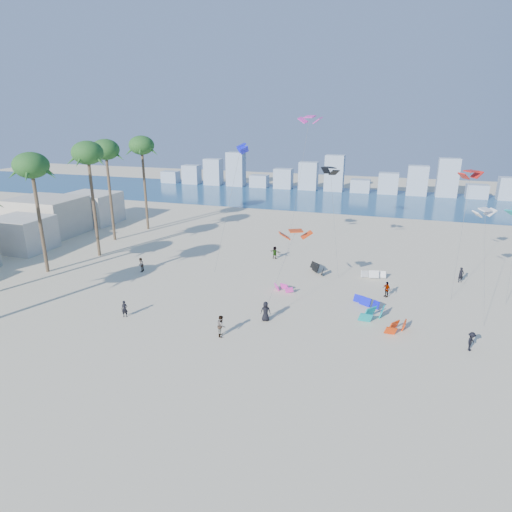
% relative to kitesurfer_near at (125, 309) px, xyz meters
% --- Properties ---
extents(ground, '(220.00, 220.00, 0.00)m').
position_rel_kitesurfer_near_xyz_m(ground, '(7.17, -8.47, -0.77)').
color(ground, beige).
rests_on(ground, ground).
extents(ocean, '(220.00, 220.00, 0.00)m').
position_rel_kitesurfer_near_xyz_m(ocean, '(7.17, 63.53, -0.77)').
color(ocean, navy).
rests_on(ocean, ground).
extents(kitesurfer_near, '(0.65, 0.53, 1.55)m').
position_rel_kitesurfer_near_xyz_m(kitesurfer_near, '(0.00, 0.00, 0.00)').
color(kitesurfer_near, black).
rests_on(kitesurfer_near, ground).
extents(kitesurfer_mid, '(0.93, 1.06, 1.83)m').
position_rel_kitesurfer_near_xyz_m(kitesurfer_mid, '(9.75, -0.63, 0.14)').
color(kitesurfer_mid, gray).
rests_on(kitesurfer_mid, ground).
extents(kitesurfers_far, '(36.00, 18.19, 1.83)m').
position_rel_kitesurfer_near_xyz_m(kitesurfers_far, '(14.38, 10.92, 0.06)').
color(kitesurfers_far, black).
rests_on(kitesurfers_far, ground).
extents(grounded_kites, '(13.55, 15.03, 1.01)m').
position_rel_kitesurfer_near_xyz_m(grounded_kites, '(19.29, 10.71, -0.32)').
color(grounded_kites, '#DA30AB').
rests_on(grounded_kites, ground).
extents(flying_kites, '(33.44, 30.11, 17.91)m').
position_rel_kitesurfer_near_xyz_m(flying_kites, '(19.12, 15.35, 10.83)').
color(flying_kites, red).
rests_on(flying_kites, ground).
extents(palm_row, '(8.24, 44.80, 15.28)m').
position_rel_kitesurfer_near_xyz_m(palm_row, '(-14.60, 7.69, 11.36)').
color(palm_row, brown).
rests_on(palm_row, ground).
extents(beachfront_buildings, '(11.50, 43.00, 6.00)m').
position_rel_kitesurfer_near_xyz_m(beachfront_buildings, '(-26.53, 12.34, 1.90)').
color(beachfront_buildings, beige).
rests_on(beachfront_buildings, ground).
extents(distant_skyline, '(85.00, 3.00, 8.40)m').
position_rel_kitesurfer_near_xyz_m(distant_skyline, '(5.98, 73.53, 2.31)').
color(distant_skyline, '#9EADBF').
rests_on(distant_skyline, ground).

